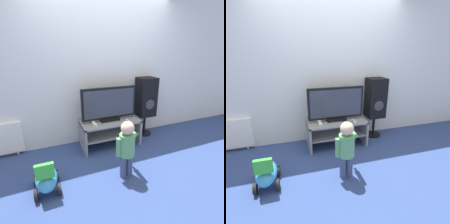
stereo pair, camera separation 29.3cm
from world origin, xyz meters
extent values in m
plane|color=navy|center=(0.00, 0.00, 0.00)|extent=(16.00, 16.00, 0.00)
cube|color=silver|center=(0.00, 0.59, 1.30)|extent=(10.00, 0.06, 2.60)
cube|color=gray|center=(0.00, 0.26, 0.45)|extent=(1.03, 0.51, 0.03)
cube|color=gray|center=(0.00, 0.26, 0.21)|extent=(0.99, 0.47, 0.02)
cube|color=gray|center=(-0.50, 0.26, 0.23)|extent=(0.04, 0.51, 0.47)
cube|color=gray|center=(0.50, 0.26, 0.23)|extent=(0.04, 0.51, 0.47)
cube|color=black|center=(0.00, 0.28, 0.49)|extent=(0.34, 0.20, 0.04)
cube|color=black|center=(0.00, 0.28, 0.78)|extent=(0.98, 0.05, 0.55)
cube|color=#333847|center=(0.00, 0.25, 0.78)|extent=(0.91, 0.01, 0.48)
cube|color=white|center=(-0.31, 0.18, 0.48)|extent=(0.05, 0.18, 0.04)
cube|color=#3F8CE5|center=(-0.31, 0.09, 0.48)|extent=(0.03, 0.00, 0.01)
cube|color=white|center=(0.28, 0.10, 0.48)|extent=(0.04, 0.13, 0.02)
cylinder|color=#337FD8|center=(0.28, 0.10, 0.49)|extent=(0.01, 0.01, 0.00)
cylinder|color=#3F4C72|center=(-0.16, -0.64, 0.17)|extent=(0.09, 0.09, 0.33)
cylinder|color=#3F4C72|center=(-0.07, -0.64, 0.17)|extent=(0.09, 0.09, 0.33)
cylinder|color=#599E66|center=(-0.11, -0.64, 0.48)|extent=(0.21, 0.21, 0.30)
sphere|color=beige|center=(-0.11, -0.64, 0.72)|extent=(0.17, 0.17, 0.17)
cylinder|color=#599E66|center=(-0.23, -0.64, 0.47)|extent=(0.06, 0.06, 0.25)
cylinder|color=#599E66|center=(0.01, -0.51, 0.60)|extent=(0.06, 0.25, 0.06)
sphere|color=beige|center=(0.01, -0.38, 0.60)|extent=(0.08, 0.08, 0.08)
cube|color=white|center=(0.01, -0.34, 0.60)|extent=(0.03, 0.13, 0.02)
cylinder|color=black|center=(0.81, 0.39, 0.01)|extent=(0.30, 0.30, 0.02)
cylinder|color=black|center=(0.81, 0.39, 0.20)|extent=(0.05, 0.05, 0.41)
cube|color=black|center=(0.81, 0.39, 0.78)|extent=(0.34, 0.30, 0.75)
cylinder|color=#38383D|center=(0.81, 0.24, 0.67)|extent=(0.19, 0.01, 0.19)
ellipsoid|color=#338CD1|center=(-1.13, -0.49, 0.17)|extent=(0.26, 0.48, 0.20)
cube|color=green|center=(-1.13, -0.63, 0.37)|extent=(0.21, 0.05, 0.18)
cylinder|color=black|center=(-1.26, -0.36, 0.07)|extent=(0.04, 0.14, 0.14)
cylinder|color=black|center=(-1.00, -0.36, 0.07)|extent=(0.04, 0.14, 0.14)
cylinder|color=black|center=(-1.26, -0.63, 0.07)|extent=(0.04, 0.14, 0.14)
cylinder|color=black|center=(-1.00, -0.63, 0.07)|extent=(0.04, 0.14, 0.14)
cube|color=silver|center=(-1.54, 0.52, 0.03)|extent=(0.03, 0.05, 0.06)
camera|label=1|loc=(-1.04, -2.40, 1.64)|focal=28.00mm
camera|label=2|loc=(-0.77, -2.50, 1.64)|focal=28.00mm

